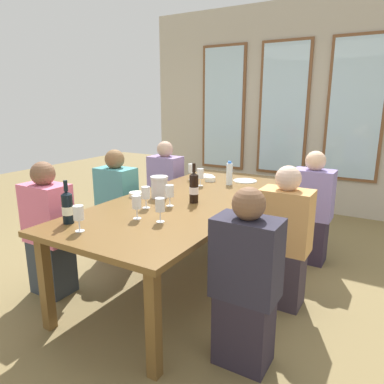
# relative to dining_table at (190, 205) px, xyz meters

# --- Properties ---
(ground_plane) EXTENTS (12.00, 12.00, 0.00)m
(ground_plane) POSITION_rel_dining_table_xyz_m (0.00, 0.00, -0.68)
(ground_plane) COLOR olive
(back_wall_with_windows) EXTENTS (4.31, 0.10, 2.90)m
(back_wall_with_windows) POSITION_rel_dining_table_xyz_m (0.00, 2.65, 0.77)
(back_wall_with_windows) COLOR #BAB09B
(back_wall_with_windows) RESTS_ON ground
(dining_table) EXTENTS (1.11, 2.54, 0.74)m
(dining_table) POSITION_rel_dining_table_xyz_m (0.00, 0.00, 0.00)
(dining_table) COLOR brown
(dining_table) RESTS_ON ground
(white_plate_0) EXTENTS (0.25, 0.25, 0.01)m
(white_plate_0) POSITION_rel_dining_table_xyz_m (0.15, 0.88, 0.07)
(white_plate_0) COLOR white
(white_plate_0) RESTS_ON dining_table
(white_plate_1) EXTENTS (0.25, 0.25, 0.01)m
(white_plate_1) POSITION_rel_dining_table_xyz_m (-0.36, 0.88, 0.07)
(white_plate_1) COLOR white
(white_plate_1) RESTS_ON dining_table
(metal_pitcher) EXTENTS (0.16, 0.16, 0.19)m
(metal_pitcher) POSITION_rel_dining_table_xyz_m (-0.25, -0.11, 0.16)
(metal_pitcher) COLOR silver
(metal_pitcher) RESTS_ON dining_table
(wine_bottle_0) EXTENTS (0.08, 0.08, 0.33)m
(wine_bottle_0) POSITION_rel_dining_table_xyz_m (0.09, -0.10, 0.19)
(wine_bottle_0) COLOR black
(wine_bottle_0) RESTS_ON dining_table
(wine_bottle_1) EXTENTS (0.08, 0.08, 0.30)m
(wine_bottle_1) POSITION_rel_dining_table_xyz_m (-0.40, -0.99, 0.18)
(wine_bottle_1) COLOR black
(wine_bottle_1) RESTS_ON dining_table
(tasting_bowl_0) EXTENTS (0.11, 0.11, 0.05)m
(tasting_bowl_0) POSITION_rel_dining_table_xyz_m (-0.17, 0.69, 0.08)
(tasting_bowl_0) COLOR white
(tasting_bowl_0) RESTS_ON dining_table
(tasting_bowl_1) EXTENTS (0.13, 0.13, 0.04)m
(tasting_bowl_1) POSITION_rel_dining_table_xyz_m (-0.44, -0.20, 0.08)
(tasting_bowl_1) COLOR white
(tasting_bowl_1) RESTS_ON dining_table
(tasting_bowl_2) EXTENTS (0.15, 0.15, 0.04)m
(tasting_bowl_2) POSITION_rel_dining_table_xyz_m (0.42, 0.37, 0.08)
(tasting_bowl_2) COLOR white
(tasting_bowl_2) RESTS_ON dining_table
(water_bottle) EXTENTS (0.06, 0.06, 0.24)m
(water_bottle) POSITION_rel_dining_table_xyz_m (0.07, 0.65, 0.17)
(water_bottle) COLOR white
(water_bottle) RESTS_ON dining_table
(wine_glass_0) EXTENTS (0.07, 0.07, 0.17)m
(wine_glass_0) POSITION_rel_dining_table_xyz_m (0.14, -0.65, 0.18)
(wine_glass_0) COLOR white
(wine_glass_0) RESTS_ON dining_table
(wine_glass_1) EXTENTS (0.07, 0.07, 0.17)m
(wine_glass_1) POSITION_rel_dining_table_xyz_m (-0.21, -1.07, 0.18)
(wine_glass_1) COLOR white
(wine_glass_1) RESTS_ON dining_table
(wine_glass_2) EXTENTS (0.07, 0.07, 0.17)m
(wine_glass_2) POSITION_rel_dining_table_xyz_m (-0.16, 0.46, 0.18)
(wine_glass_2) COLOR white
(wine_glass_2) RESTS_ON dining_table
(wine_glass_3) EXTENTS (0.07, 0.07, 0.17)m
(wine_glass_3) POSITION_rel_dining_table_xyz_m (-0.02, -0.28, 0.18)
(wine_glass_3) COLOR white
(wine_glass_3) RESTS_ON dining_table
(wine_glass_4) EXTENTS (0.07, 0.07, 0.17)m
(wine_glass_4) POSITION_rel_dining_table_xyz_m (-0.15, -0.43, 0.18)
(wine_glass_4) COLOR white
(wine_glass_4) RESTS_ON dining_table
(wine_glass_5) EXTENTS (0.07, 0.07, 0.17)m
(wine_glass_5) POSITION_rel_dining_table_xyz_m (-0.38, 0.66, 0.18)
(wine_glass_5) COLOR white
(wine_glass_5) RESTS_ON dining_table
(wine_glass_6) EXTENTS (0.07, 0.07, 0.17)m
(wine_glass_6) POSITION_rel_dining_table_xyz_m (-0.05, -0.67, 0.18)
(wine_glass_6) COLOR white
(wine_glass_6) RESTS_ON dining_table
(seated_person_0) EXTENTS (0.38, 0.24, 1.11)m
(seated_person_0) POSITION_rel_dining_table_xyz_m (-0.85, -0.00, -0.15)
(seated_person_0) COLOR #30213A
(seated_person_0) RESTS_ON ground
(seated_person_1) EXTENTS (0.38, 0.24, 1.11)m
(seated_person_1) POSITION_rel_dining_table_xyz_m (0.85, -0.03, -0.15)
(seated_person_1) COLOR #382E37
(seated_person_1) RESTS_ON ground
(seated_person_2) EXTENTS (0.38, 0.24, 1.11)m
(seated_person_2) POSITION_rel_dining_table_xyz_m (-0.85, 0.86, -0.15)
(seated_person_2) COLOR #2F3534
(seated_person_2) RESTS_ON ground
(seated_person_3) EXTENTS (0.38, 0.24, 1.11)m
(seated_person_3) POSITION_rel_dining_table_xyz_m (0.85, 0.89, -0.15)
(seated_person_3) COLOR #302638
(seated_person_3) RESTS_ON ground
(seated_person_4) EXTENTS (0.38, 0.24, 1.11)m
(seated_person_4) POSITION_rel_dining_table_xyz_m (-0.85, -0.82, -0.15)
(seated_person_4) COLOR #323942
(seated_person_4) RESTS_ON ground
(seated_person_5) EXTENTS (0.38, 0.24, 1.11)m
(seated_person_5) POSITION_rel_dining_table_xyz_m (0.85, -0.80, -0.15)
(seated_person_5) COLOR #2B2431
(seated_person_5) RESTS_ON ground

